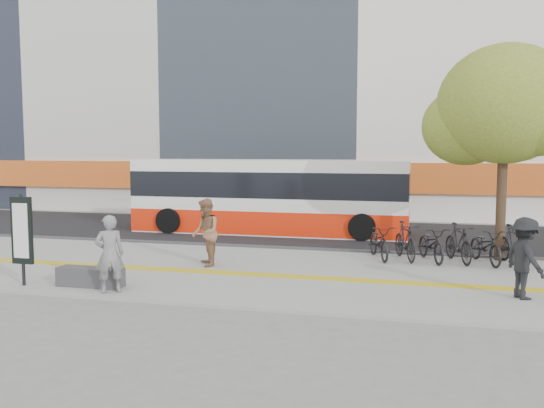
% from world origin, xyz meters
% --- Properties ---
extents(ground, '(120.00, 120.00, 0.00)m').
position_xyz_m(ground, '(0.00, 0.00, 0.00)').
color(ground, slate).
rests_on(ground, ground).
extents(sidewalk, '(40.00, 7.00, 0.08)m').
position_xyz_m(sidewalk, '(0.00, 1.50, 0.04)').
color(sidewalk, slate).
rests_on(sidewalk, ground).
extents(tactile_strip, '(40.00, 0.45, 0.01)m').
position_xyz_m(tactile_strip, '(0.00, 1.00, 0.09)').
color(tactile_strip, gold).
rests_on(tactile_strip, sidewalk).
extents(street, '(40.00, 8.00, 0.06)m').
position_xyz_m(street, '(0.00, 9.00, 0.03)').
color(street, black).
rests_on(street, ground).
extents(curb, '(40.00, 0.25, 0.14)m').
position_xyz_m(curb, '(0.00, 5.00, 0.07)').
color(curb, '#363538').
rests_on(curb, ground).
extents(bench, '(1.60, 0.45, 0.45)m').
position_xyz_m(bench, '(-2.60, -1.20, 0.30)').
color(bench, '#363538').
rests_on(bench, sidewalk).
extents(signboard, '(0.55, 0.10, 2.20)m').
position_xyz_m(signboard, '(-4.20, -1.51, 1.37)').
color(signboard, black).
rests_on(signboard, sidewalk).
extents(street_tree, '(4.40, 3.80, 6.31)m').
position_xyz_m(street_tree, '(7.18, 4.82, 4.51)').
color(street_tree, '#322516').
rests_on(street_tree, sidewalk).
extents(bus, '(10.68, 2.53, 2.84)m').
position_xyz_m(bus, '(-0.79, 8.50, 1.40)').
color(bus, white).
rests_on(bus, street).
extents(bicycle_row, '(4.89, 2.03, 1.12)m').
position_xyz_m(bicycle_row, '(5.60, 4.00, 0.61)').
color(bicycle_row, black).
rests_on(bicycle_row, sidewalk).
extents(seated_woman, '(0.77, 0.71, 1.77)m').
position_xyz_m(seated_woman, '(-1.85, -1.60, 0.97)').
color(seated_woman, black).
rests_on(seated_woman, sidewalk).
extents(pedestrian_tan, '(1.05, 1.14, 1.88)m').
position_xyz_m(pedestrian_tan, '(-0.83, 1.74, 1.02)').
color(pedestrian_tan, '#916648').
rests_on(pedestrian_tan, sidewalk).
extents(pedestrian_dark, '(1.09, 1.32, 1.78)m').
position_xyz_m(pedestrian_dark, '(7.13, 0.16, 0.97)').
color(pedestrian_dark, black).
rests_on(pedestrian_dark, sidewalk).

